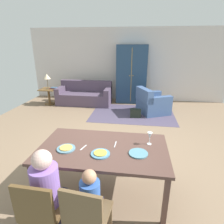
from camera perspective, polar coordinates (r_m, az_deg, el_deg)
The scene contains 24 objects.
ground_plane at distance 4.75m, azimuth 0.96°, elevation -6.65°, with size 7.48×6.37×0.02m, color #826951.
back_wall at distance 7.51m, azimuth 4.24°, elevation 14.03°, with size 7.48×0.10×2.70m, color silver.
dining_table at distance 2.70m, azimuth -2.73°, elevation -11.85°, with size 1.78×1.03×0.76m.
plate_near_man at distance 2.69m, azimuth -13.72°, elevation -10.71°, with size 0.25×0.25×0.02m, color slate.
pizza_near_man at distance 2.68m, azimuth -13.75°, elevation -10.43°, with size 0.17×0.17×0.01m, color gold.
plate_near_child at distance 2.51m, azimuth -3.54°, elevation -12.51°, with size 0.25×0.25×0.02m, color teal.
pizza_near_child at distance 2.50m, azimuth -3.55°, elevation -12.22°, with size 0.17×0.17×0.01m, color gold.
plate_near_woman at distance 2.54m, azimuth 7.98°, elevation -12.29°, with size 0.25×0.25×0.02m, color teal.
wine_glass at distance 2.73m, azimuth 11.37°, elevation -7.10°, with size 0.07×0.07×0.19m.
fork at distance 2.68m, azimuth -8.67°, elevation -10.59°, with size 0.02×0.15×0.01m, color silver.
knife at distance 2.73m, azimuth 1.00°, elevation -9.77°, with size 0.01×0.17×0.01m, color silver.
dining_chair_man at distance 2.32m, azimuth -20.64°, elevation -25.90°, with size 0.43×0.43×0.87m.
person_man at distance 2.42m, azimuth -18.54°, elevation -22.80°, with size 0.30×0.40×1.11m.
dining_chair_child at distance 2.17m, azimuth -7.79°, elevation -28.53°, with size 0.46×0.46×0.87m.
person_child at distance 2.33m, azimuth -6.15°, elevation -26.51°, with size 0.22×0.30×0.92m.
area_rug at distance 6.09m, azimuth 6.25°, elevation -0.46°, with size 2.60×1.80×0.01m, color #4A4158.
couch at distance 7.10m, azimuth -8.26°, elevation 4.91°, with size 1.95×0.86×0.82m.
armchair at distance 6.18m, azimuth 11.99°, elevation 2.58°, with size 1.14×1.14×0.82m.
armoire at distance 7.15m, azimuth 5.97°, elevation 11.25°, with size 1.10×0.59×2.10m.
side_table at distance 7.31m, azimuth -18.57°, elevation 5.13°, with size 0.56×0.56×0.58m.
table_lamp at distance 7.19m, azimuth -19.13°, elevation 10.00°, with size 0.26×0.26×0.54m.
book_lower at distance 7.21m, azimuth -17.47°, elevation 6.84°, with size 0.22×0.16×0.03m, color brown.
book_upper at distance 7.18m, azimuth -17.16°, elevation 7.05°, with size 0.22×0.16×0.03m, color #3A5777.
handbag at distance 5.77m, azimuth 7.15°, elevation -0.36°, with size 0.32×0.16×0.26m, color black.
Camera 1 is at (0.53, -3.63, 2.11)m, focal length 30.20 mm.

